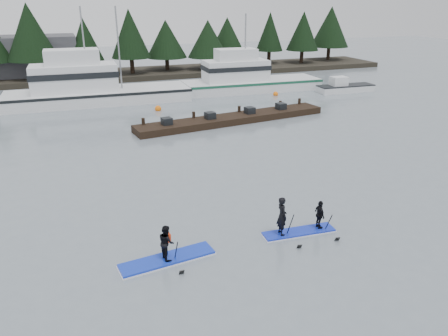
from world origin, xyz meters
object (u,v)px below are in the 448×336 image
object	(u,v)px
fishing_boat_medium	(247,85)
paddleboard_solo	(167,250)
fishing_boat_large	(93,95)
floating_dock	(233,119)
paddleboard_duo	(298,220)

from	to	relation	value
fishing_boat_medium	paddleboard_solo	bearing A→B (deg)	-116.41
fishing_boat_large	floating_dock	size ratio (longest dim) A/B	1.05
fishing_boat_large	paddleboard_duo	world-z (taller)	fishing_boat_large
floating_dock	paddleboard_solo	xyz separation A→B (m)	(-9.37, -17.20, 0.19)
floating_dock	paddleboard_duo	distance (m)	17.52
paddleboard_solo	paddleboard_duo	xyz separation A→B (m)	(5.50, 0.12, 0.17)
paddleboard_solo	fishing_boat_large	bearing A→B (deg)	83.39
fishing_boat_large	floating_dock	bearing A→B (deg)	-46.54
fishing_boat_medium	floating_dock	distance (m)	12.54
fishing_boat_medium	paddleboard_solo	distance (m)	32.12
fishing_boat_large	floating_dock	xyz separation A→B (m)	(9.64, -10.72, -0.44)
floating_dock	fishing_boat_large	bearing A→B (deg)	124.27
fishing_boat_medium	paddleboard_duo	bearing A→B (deg)	-107.17
floating_dock	paddleboard_duo	world-z (taller)	paddleboard_duo
paddleboard_duo	fishing_boat_large	bearing A→B (deg)	105.46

